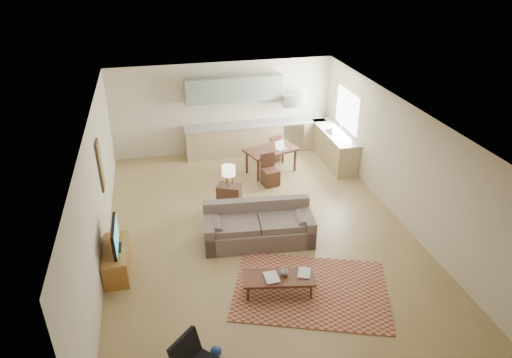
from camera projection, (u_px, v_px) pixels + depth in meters
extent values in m
plane|color=olive|center=(259.00, 231.00, 10.15)|extent=(9.00, 9.00, 0.00)
plane|color=white|center=(259.00, 116.00, 8.89)|extent=(9.00, 9.00, 0.00)
plane|color=beige|center=(224.00, 108.00, 13.39)|extent=(6.50, 0.00, 6.50)
plane|color=beige|center=(344.00, 341.00, 5.64)|extent=(6.50, 0.00, 6.50)
plane|color=beige|center=(97.00, 195.00, 8.86)|extent=(0.00, 9.00, 9.00)
plane|color=beige|center=(401.00, 162.00, 10.17)|extent=(0.00, 9.00, 9.00)
cube|color=#A5A8AD|center=(291.00, 135.00, 13.94)|extent=(0.62, 0.62, 0.90)
cube|color=#A5A8AD|center=(292.00, 100.00, 13.44)|extent=(0.62, 0.40, 0.35)
cube|color=gray|center=(234.00, 89.00, 13.02)|extent=(2.80, 0.34, 0.70)
cube|color=white|center=(347.00, 110.00, 12.65)|extent=(0.02, 1.40, 1.05)
cube|color=maroon|center=(311.00, 290.00, 8.43)|extent=(3.30, 2.78, 0.02)
imported|color=maroon|center=(265.00, 279.00, 8.12)|extent=(0.25, 0.33, 0.03)
imported|color=navy|center=(298.00, 272.00, 8.28)|extent=(0.46, 0.48, 0.02)
imported|color=black|center=(284.00, 271.00, 8.19)|extent=(0.20, 0.20, 0.17)
imported|color=beige|center=(332.00, 129.00, 12.80)|extent=(0.13, 0.13, 0.19)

